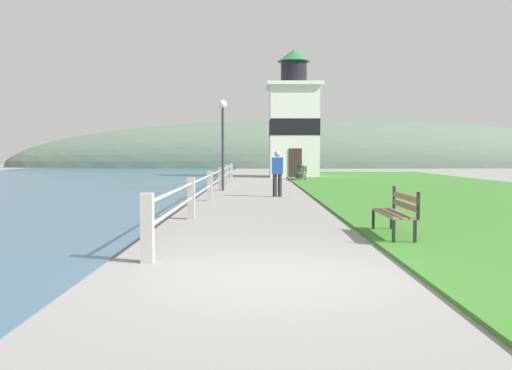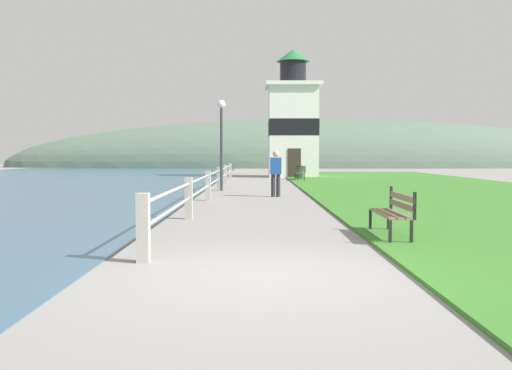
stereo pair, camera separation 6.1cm
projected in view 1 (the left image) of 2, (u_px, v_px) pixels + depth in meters
ground_plane at (270, 277)px, 7.39m from camera, size 160.00×160.00×0.00m
grass_verge at (442, 191)px, 24.58m from camera, size 12.00×51.63×0.06m
seawall_railing at (215, 179)px, 22.46m from camera, size 0.18×28.44×1.02m
park_bench_near at (396, 210)px, 10.77m from camera, size 0.48×1.83×0.94m
park_bench_midway at (301, 172)px, 34.57m from camera, size 0.52×1.66×0.94m
lighthouse at (293, 123)px, 40.24m from camera, size 3.87×3.87×8.96m
person_strolling at (277, 172)px, 21.38m from camera, size 0.43×0.24×1.73m
trash_bin at (300, 173)px, 36.43m from camera, size 0.54×0.54×0.84m
lamp_post at (222, 128)px, 24.83m from camera, size 0.36×0.36×3.96m
distant_hillside at (320, 167)px, 71.73m from camera, size 80.00×16.00×12.00m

